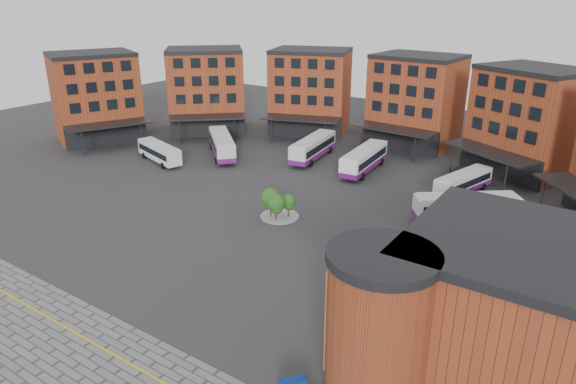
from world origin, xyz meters
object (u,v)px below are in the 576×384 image
Objects in this scene: bus_b at (222,144)px; bus_c at (313,147)px; bus_a at (159,151)px; bus_e at (463,182)px; bus_f at (466,208)px; bus_d at (364,159)px; tree_island at (276,202)px.

bus_c is at bearing -19.69° from bus_b.
bus_a is 1.00× the size of bus_e.
bus_c is 1.13× the size of bus_f.
bus_b is (5.73, 7.53, 0.19)m from bus_a.
bus_d is at bearing -32.67° from bus_b.
bus_a is at bearing -147.83° from bus_e.
bus_f is at bearing 31.18° from tree_island.
bus_b is 22.17m from bus_d.
bus_c is at bearing -168.84° from bus_e.
bus_e is 8.96m from bus_f.
bus_b is 1.02× the size of bus_f.
tree_island reaches higher than bus_a.
bus_a is 0.84× the size of bus_c.
tree_island is 27.15m from bus_a.
bus_f is at bearing -33.42° from bus_d.
tree_island is at bearing -76.65° from bus_c.
bus_b is at bearing -132.82° from bus_f.
tree_island is 0.41× the size of bus_b.
bus_a is 0.94× the size of bus_b.
bus_b is 35.93m from bus_e.
tree_island is at bearing -97.02° from bus_d.
bus_b is at bearing -20.61° from bus_a.
bus_d is (21.41, 5.73, -0.06)m from bus_b.
tree_island is at bearing -82.92° from bus_b.
bus_d is 1.17× the size of bus_e.
tree_island is 22.59m from bus_c.
bus_e is at bearing -8.10° from bus_d.
bus_d is at bearing -13.12° from bus_c.
bus_a is 43.14m from bus_e.
bus_a is 0.95× the size of bus_f.
bus_c reaches higher than bus_f.
bus_d is (27.14, 13.27, 0.13)m from bus_a.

